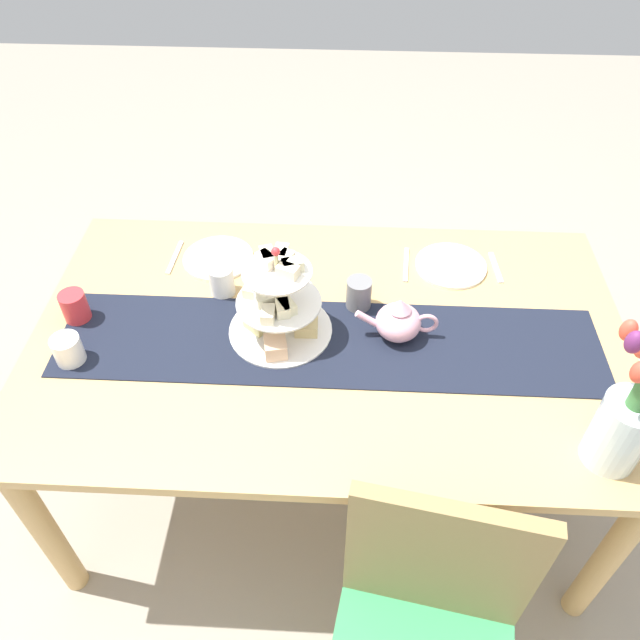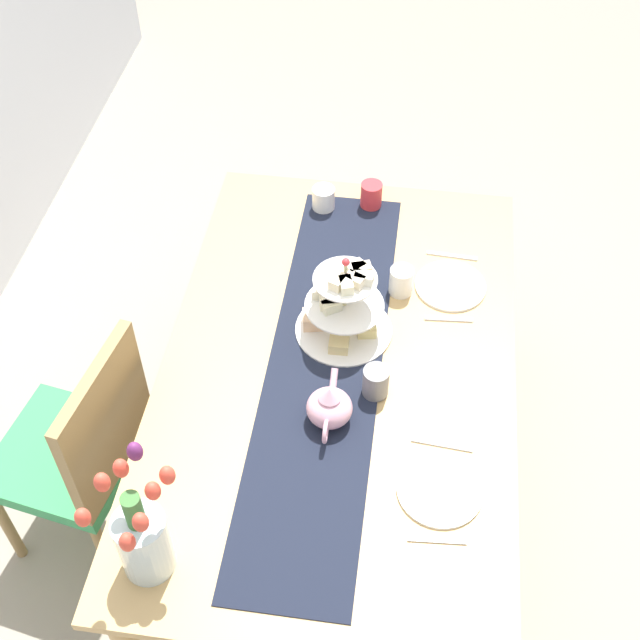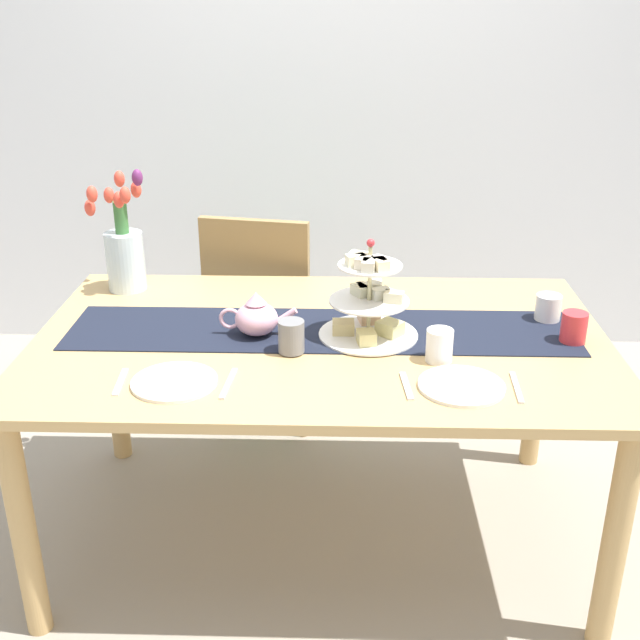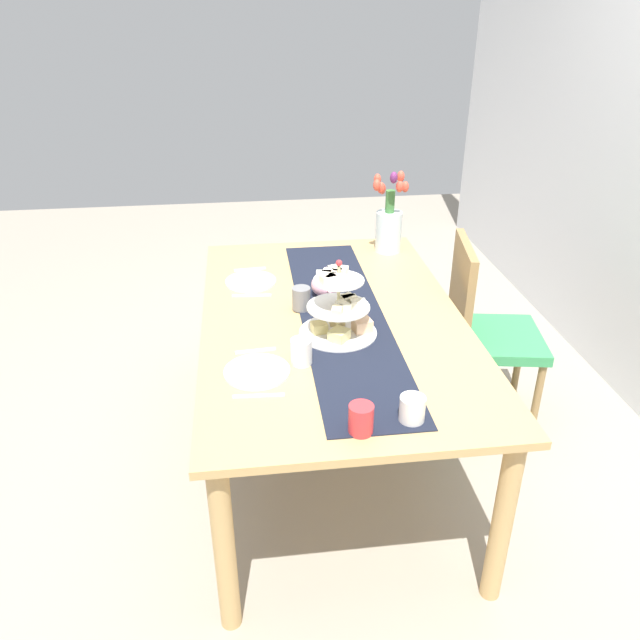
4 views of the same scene
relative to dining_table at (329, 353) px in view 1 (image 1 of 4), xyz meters
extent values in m
plane|color=gray|center=(0.00, 0.00, -0.64)|extent=(8.00, 8.00, 0.00)
cube|color=tan|center=(0.00, 0.00, 0.07)|extent=(1.73, 1.05, 0.03)
cylinder|color=tan|center=(-0.80, -0.46, -0.29)|extent=(0.07, 0.07, 0.70)
cylinder|color=tan|center=(0.80, -0.46, -0.29)|extent=(0.07, 0.07, 0.70)
cylinder|color=tan|center=(-0.80, 0.46, -0.29)|extent=(0.07, 0.07, 0.70)
cylinder|color=tan|center=(0.80, 0.46, -0.29)|extent=(0.07, 0.07, 0.70)
cylinder|color=olive|center=(-0.09, 0.62, -0.44)|extent=(0.04, 0.04, 0.41)
cube|color=olive|center=(-0.27, 0.64, 0.04)|extent=(0.42, 0.11, 0.45)
cube|color=black|center=(0.00, 0.04, 0.09)|extent=(1.55, 0.34, 0.00)
cylinder|color=beige|center=(0.14, 0.00, 0.23)|extent=(0.01, 0.01, 0.28)
cylinder|color=white|center=(0.14, 0.00, 0.09)|extent=(0.30, 0.30, 0.01)
cylinder|color=white|center=(0.14, 0.00, 0.20)|extent=(0.24, 0.24, 0.01)
cylinder|color=white|center=(0.14, 0.00, 0.31)|extent=(0.19, 0.19, 0.01)
cube|color=#DAD088|center=(0.21, -0.01, 0.12)|extent=(0.09, 0.09, 0.04)
cube|color=beige|center=(0.15, 0.09, 0.12)|extent=(0.07, 0.08, 0.05)
cube|color=#DBC380|center=(0.07, 0.01, 0.12)|extent=(0.07, 0.06, 0.04)
cube|color=#E0CF83|center=(0.14, -0.07, 0.12)|extent=(0.06, 0.07, 0.04)
cube|color=beige|center=(0.21, -0.02, 0.22)|extent=(0.06, 0.05, 0.03)
cube|color=beige|center=(0.18, 0.01, 0.22)|extent=(0.07, 0.06, 0.03)
cube|color=beige|center=(0.16, 0.07, 0.22)|extent=(0.04, 0.06, 0.03)
cube|color=beige|center=(0.13, 0.04, 0.22)|extent=(0.05, 0.06, 0.03)
cube|color=beige|center=(0.12, 0.04, 0.22)|extent=(0.06, 0.07, 0.03)
cube|color=beige|center=(0.11, 0.02, 0.33)|extent=(0.07, 0.05, 0.03)
cube|color=#EEE7BE|center=(0.10, -0.01, 0.33)|extent=(0.06, 0.05, 0.03)
cube|color=beige|center=(0.12, -0.03, 0.33)|extent=(0.06, 0.07, 0.03)
cube|color=silver|center=(0.14, -0.05, 0.33)|extent=(0.04, 0.06, 0.03)
cube|color=beige|center=(0.17, -0.04, 0.33)|extent=(0.05, 0.06, 0.03)
cube|color=silver|center=(0.17, -0.03, 0.33)|extent=(0.07, 0.07, 0.03)
sphere|color=red|center=(0.14, 0.00, 0.38)|extent=(0.02, 0.02, 0.02)
ellipsoid|color=#E5A8BC|center=(-0.19, 0.00, 0.14)|extent=(0.13, 0.13, 0.10)
cone|color=#E5A8BC|center=(-0.19, 0.00, 0.21)|extent=(0.06, 0.06, 0.04)
cylinder|color=#E5A8BC|center=(-0.10, 0.00, 0.15)|extent=(0.07, 0.02, 0.06)
torus|color=#E5A8BC|center=(-0.27, 0.00, 0.14)|extent=(0.07, 0.01, 0.07)
cylinder|color=silver|center=(-0.69, 0.38, 0.19)|extent=(0.13, 0.13, 0.20)
ellipsoid|color=#6B2860|center=(-0.62, 0.38, 0.48)|extent=(0.04, 0.04, 0.06)
ellipsoid|color=#EF4C38|center=(-0.63, 0.41, 0.43)|extent=(0.04, 0.04, 0.06)
ellipsoid|color=#EF4C38|center=(-0.64, 0.30, 0.44)|extent=(0.04, 0.04, 0.06)
cylinder|color=white|center=(0.71, 0.14, 0.13)|extent=(0.08, 0.08, 0.08)
cylinder|color=white|center=(-0.38, -0.32, 0.09)|extent=(0.23, 0.23, 0.01)
cube|color=silver|center=(-0.53, -0.32, 0.09)|extent=(0.03, 0.15, 0.01)
cube|color=silver|center=(-0.24, -0.32, 0.09)|extent=(0.03, 0.17, 0.01)
cylinder|color=white|center=(0.38, -0.32, 0.09)|extent=(0.23, 0.23, 0.01)
cube|color=silver|center=(0.24, -0.32, 0.09)|extent=(0.03, 0.15, 0.01)
cube|color=silver|center=(0.53, -0.32, 0.09)|extent=(0.02, 0.17, 0.01)
cylinder|color=slate|center=(-0.08, -0.12, 0.14)|extent=(0.08, 0.08, 0.09)
cylinder|color=white|center=(0.34, -0.16, 0.14)|extent=(0.08, 0.08, 0.09)
cylinder|color=red|center=(0.75, -0.02, 0.14)|extent=(0.08, 0.08, 0.09)
camera|label=1|loc=(-0.03, 1.25, 1.38)|focal=34.64mm
camera|label=2|loc=(-1.57, -0.17, 2.05)|focal=47.33mm
camera|label=3|loc=(0.06, -2.16, 1.06)|focal=43.96mm
camera|label=4|loc=(2.22, -0.33, 1.26)|focal=34.97mm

